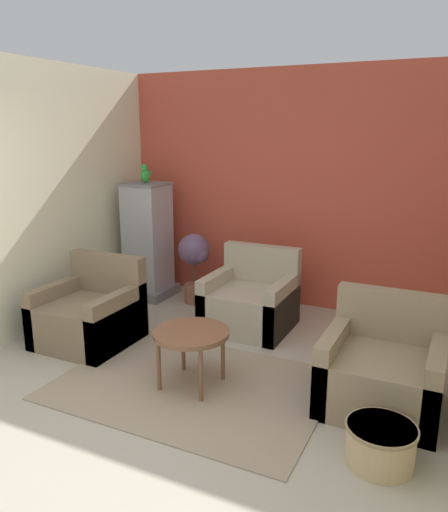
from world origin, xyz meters
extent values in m
plane|color=#B2A893|center=(0.00, 0.00, 0.00)|extent=(20.00, 20.00, 0.00)
cube|color=#C64C38|center=(0.00, 3.37, 1.38)|extent=(4.20, 0.06, 2.76)
cube|color=beige|center=(-2.07, 1.67, 1.38)|extent=(0.06, 3.34, 2.76)
cube|color=gray|center=(0.02, 1.02, 0.01)|extent=(2.20, 1.58, 0.01)
cylinder|color=brown|center=(0.02, 1.02, 0.47)|extent=(0.63, 0.63, 0.04)
cylinder|color=brown|center=(-0.18, 0.82, 0.23)|extent=(0.04, 0.04, 0.45)
cylinder|color=brown|center=(0.21, 0.82, 0.23)|extent=(0.04, 0.04, 0.45)
cylinder|color=brown|center=(-0.18, 1.21, 0.23)|extent=(0.04, 0.04, 0.45)
cylinder|color=brown|center=(0.21, 1.21, 0.23)|extent=(0.04, 0.04, 0.45)
cube|color=#7A664C|center=(-1.33, 1.31, 0.22)|extent=(0.87, 0.83, 0.44)
cube|color=#7A664C|center=(-1.33, 1.66, 0.64)|extent=(0.87, 0.14, 0.41)
cube|color=#7A664C|center=(-1.70, 1.31, 0.29)|extent=(0.12, 0.83, 0.58)
cube|color=#7A664C|center=(-0.96, 1.31, 0.29)|extent=(0.12, 0.83, 0.58)
cube|color=#8E7A5B|center=(1.48, 1.36, 0.22)|extent=(0.87, 0.83, 0.44)
cube|color=#8E7A5B|center=(1.48, 1.71, 0.64)|extent=(0.87, 0.14, 0.41)
cube|color=#8E7A5B|center=(1.11, 1.36, 0.29)|extent=(0.12, 0.83, 0.58)
cube|color=#8E7A5B|center=(1.86, 1.36, 0.29)|extent=(0.12, 0.83, 0.58)
cube|color=tan|center=(-0.04, 2.37, 0.22)|extent=(0.87, 0.83, 0.44)
cube|color=tan|center=(-0.04, 2.71, 0.64)|extent=(0.87, 0.14, 0.41)
cube|color=tan|center=(-0.41, 2.37, 0.29)|extent=(0.12, 0.83, 0.58)
cube|color=tan|center=(0.33, 2.37, 0.29)|extent=(0.12, 0.83, 0.58)
cube|color=slate|center=(-1.62, 2.82, 0.06)|extent=(0.58, 0.58, 0.12)
cube|color=#A8A8AD|center=(-1.62, 2.82, 0.76)|extent=(0.47, 0.47, 1.30)
cube|color=slate|center=(-1.62, 2.82, 1.43)|extent=(0.49, 0.49, 0.03)
ellipsoid|color=green|center=(-1.62, 2.82, 1.53)|extent=(0.11, 0.13, 0.17)
sphere|color=green|center=(-1.62, 2.80, 1.62)|extent=(0.09, 0.09, 0.09)
cone|color=gold|center=(-1.62, 2.76, 1.62)|extent=(0.04, 0.04, 0.04)
cone|color=green|center=(-1.62, 2.88, 1.51)|extent=(0.05, 0.11, 0.15)
cylinder|color=brown|center=(-0.97, 2.83, 0.12)|extent=(0.25, 0.25, 0.24)
cylinder|color=brown|center=(-0.97, 2.83, 0.39)|extent=(0.03, 0.03, 0.30)
sphere|color=#664C6B|center=(-0.97, 2.83, 0.67)|extent=(0.38, 0.38, 0.38)
sphere|color=#664C6B|center=(-1.07, 2.87, 0.61)|extent=(0.23, 0.23, 0.23)
sphere|color=#664C6B|center=(-0.87, 2.80, 0.63)|extent=(0.21, 0.21, 0.21)
cylinder|color=tan|center=(1.59, 0.67, 0.13)|extent=(0.43, 0.43, 0.27)
cylinder|color=#957E57|center=(1.59, 0.67, 0.26)|extent=(0.45, 0.45, 0.02)
camera|label=1|loc=(1.91, -2.26, 2.09)|focal=35.00mm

